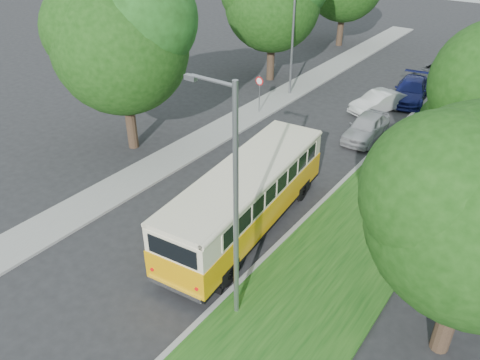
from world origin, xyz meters
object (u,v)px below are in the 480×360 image
Objects in this scene: car_white at (378,102)px; car_grey at (438,72)px; car_blue at (411,90)px; lamppost_near at (233,202)px; car_silver at (366,127)px; vintage_bus at (246,199)px; lamppost_far at (291,35)px.

car_grey reaches higher than car_white.
car_blue is 5.07m from car_grey.
lamppost_near reaches higher than car_silver.
vintage_bus is 23.41m from car_grey.
lamppost_near is at bearing -75.08° from car_grey.
vintage_bus is at bearing -80.33° from car_grey.
vintage_bus is 1.95× the size of car_blue.
car_silver is (-1.73, 15.01, -3.66)m from lamppost_near.
vintage_bus is at bearing -65.61° from lamppost_far.
lamppost_near is 5.48m from vintage_bus.
car_grey is (0.35, 5.06, -0.01)m from car_blue.
vintage_bus is 1.90× the size of car_grey.
car_silver is 7.31m from car_blue.
car_grey is (1.06, 23.37, -0.73)m from vintage_bus.
car_blue is (7.29, 3.82, -3.39)m from lamppost_far.
lamppost_far is 1.46× the size of car_grey.
lamppost_near is at bearing -65.18° from vintage_bus.
vintage_bus is (6.57, -14.50, -2.67)m from lamppost_far.
car_white is (-2.68, 19.14, -3.71)m from lamppost_near.
car_silver is (0.61, 11.01, -0.73)m from vintage_bus.
lamppost_far is (-8.91, 18.50, -0.25)m from lamppost_near.
car_grey is (1.41, 8.23, 0.05)m from car_white.
car_white is (-0.35, 15.14, -0.79)m from vintage_bus.
car_grey is (-1.27, 27.38, -3.66)m from lamppost_near.
car_white is 0.80× the size of car_blue.
car_blue is (0.71, 18.32, -0.72)m from vintage_bus.
lamppost_near is 0.82× the size of vintage_bus.
car_blue reaches higher than car_silver.
vintage_bus is at bearing -94.73° from car_silver.
lamppost_near is 2.00× the size of car_white.
vintage_bus is 2.33× the size of car_silver.
vintage_bus reaches higher than car_grey.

